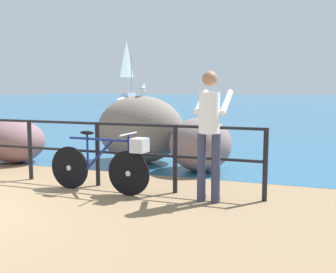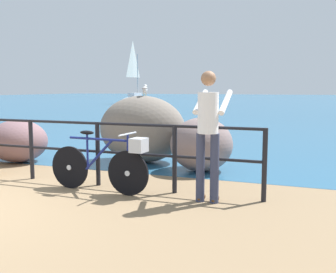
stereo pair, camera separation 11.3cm
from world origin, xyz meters
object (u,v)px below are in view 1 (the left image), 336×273
(bicycle, at_px, (107,162))
(seagull, at_px, (143,89))
(breakwater_boulder_right, at_px, (200,144))
(sailboat, at_px, (130,96))
(breakwater_boulder_main, at_px, (140,129))
(breakwater_boulder_left, at_px, (15,141))
(person_at_railing, at_px, (209,130))

(bicycle, height_order, seagull, seagull)
(breakwater_boulder_right, distance_m, sailboat, 33.04)
(breakwater_boulder_main, distance_m, breakwater_boulder_left, 2.62)
(breakwater_boulder_main, xyz_separation_m, sailboat, (-13.87, 28.85, 0.01))
(sailboat, bearing_deg, person_at_railing, -141.93)
(breakwater_boulder_right, xyz_separation_m, sailboat, (-15.29, 29.29, 0.21))
(breakwater_boulder_left, xyz_separation_m, sailboat, (-11.43, 29.78, 0.26))
(person_at_railing, relative_size, seagull, 5.23)
(person_at_railing, xyz_separation_m, breakwater_boulder_main, (-2.08, 2.39, -0.30))
(seagull, bearing_deg, breakwater_boulder_main, 87.66)
(sailboat, bearing_deg, seagull, -143.18)
(bicycle, relative_size, person_at_railing, 0.95)
(sailboat, bearing_deg, breakwater_boulder_right, -141.40)
(seagull, height_order, sailboat, sailboat)
(breakwater_boulder_right, relative_size, sailboat, 0.19)
(breakwater_boulder_left, bearing_deg, breakwater_boulder_main, 21.05)
(breakwater_boulder_left, bearing_deg, breakwater_boulder_right, 7.26)
(sailboat, bearing_deg, breakwater_boulder_left, -147.98)
(breakwater_boulder_main, relative_size, seagull, 5.50)
(seagull, distance_m, sailboat, 32.03)
(breakwater_boulder_main, distance_m, breakwater_boulder_right, 1.51)
(person_at_railing, relative_size, breakwater_boulder_main, 0.95)
(person_at_railing, distance_m, sailboat, 35.07)
(bicycle, distance_m, breakwater_boulder_right, 2.21)
(bicycle, relative_size, breakwater_boulder_main, 0.91)
(sailboat, bearing_deg, breakwater_boulder_main, -143.30)
(person_at_railing, height_order, sailboat, sailboat)
(bicycle, height_order, person_at_railing, person_at_railing)
(person_at_railing, bearing_deg, breakwater_boulder_left, 73.05)
(person_at_railing, distance_m, breakwater_boulder_left, 4.78)
(bicycle, bearing_deg, breakwater_boulder_left, 156.21)
(breakwater_boulder_left, relative_size, sailboat, 0.20)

